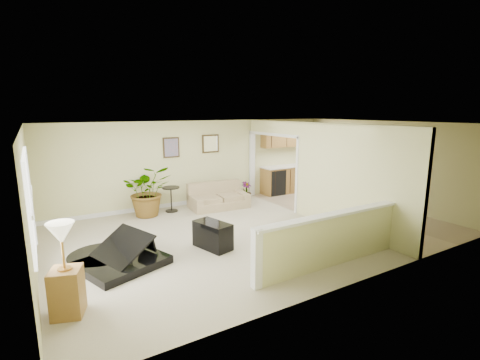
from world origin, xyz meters
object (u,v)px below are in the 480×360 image
piano_bench (213,235)px  accent_table (171,196)px  piano (118,236)px  loveseat (218,195)px  lamp_stand (66,277)px  palm_plant (148,191)px  small_plant (246,193)px

piano_bench → accent_table: 2.99m
piano → piano_bench: 1.86m
piano → accent_table: piano is taller
piano_bench → accent_table: bearing=86.4°
loveseat → lamp_stand: bearing=-133.7°
lamp_stand → piano_bench: bearing=22.0°
palm_plant → small_plant: 3.12m
loveseat → small_plant: loveseat is taller
piano → loveseat: bearing=17.6°
piano → lamp_stand: 1.63m
loveseat → lamp_stand: 5.76m
piano_bench → small_plant: (2.62, 2.92, -0.02)m
accent_table → lamp_stand: lamp_stand is taller
piano → lamp_stand: lamp_stand is taller
loveseat → palm_plant: palm_plant is taller
small_plant → piano_bench: bearing=-131.9°
piano_bench → lamp_stand: bearing=-158.0°
piano → loveseat: (3.34, 2.51, -0.19)m
palm_plant → lamp_stand: (-2.32, -4.03, -0.11)m
piano → palm_plant: (1.36, 2.71, 0.13)m
piano → small_plant: piano is taller
accent_table → palm_plant: palm_plant is taller
lamp_stand → piano: bearing=54.0°
piano_bench → lamp_stand: 3.02m
accent_table → palm_plant: (-0.66, -0.07, 0.23)m
loveseat → accent_table: (-1.32, 0.27, 0.09)m
piano → palm_plant: size_ratio=1.34×
piano → loveseat: piano is taller
palm_plant → accent_table: bearing=5.8°
piano → loveseat: 4.18m
piano → accent_table: (2.02, 2.78, -0.10)m
small_plant → lamp_stand: 6.76m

